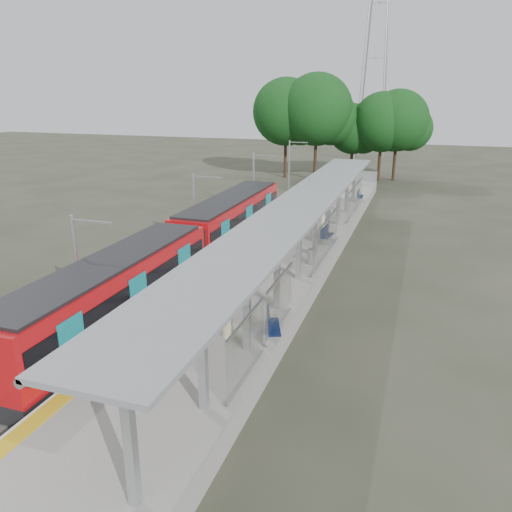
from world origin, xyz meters
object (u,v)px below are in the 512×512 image
(train, at_px, (184,249))
(info_pillar_near, at_px, (227,317))
(bench_far, at_px, (359,195))
(info_pillar_far, at_px, (322,223))
(bench_mid, at_px, (326,234))
(bench_near, at_px, (271,324))
(litter_bin, at_px, (311,257))

(train, xyz_separation_m, info_pillar_near, (5.41, -7.13, -0.20))
(bench_far, relative_size, info_pillar_near, 0.73)
(train, xyz_separation_m, bench_far, (6.95, 21.01, -0.54))
(bench_far, height_order, info_pillar_near, info_pillar_near)
(info_pillar_far, bearing_deg, info_pillar_near, -112.34)
(bench_mid, relative_size, info_pillar_far, 0.99)
(train, height_order, bench_far, train)
(train, distance_m, info_pillar_far, 11.07)
(train, relative_size, info_pillar_near, 14.07)
(train, distance_m, bench_near, 9.72)
(info_pillar_far, bearing_deg, bench_near, -106.31)
(bench_mid, bearing_deg, train, -125.92)
(bench_far, bearing_deg, info_pillar_far, -96.54)
(info_pillar_near, bearing_deg, bench_mid, 70.42)
(bench_near, relative_size, bench_far, 1.16)
(train, xyz_separation_m, bench_near, (7.10, -6.62, -0.48))
(bench_far, relative_size, info_pillar_far, 0.89)
(bench_mid, bearing_deg, litter_bin, -82.76)
(bench_mid, bearing_deg, bench_near, -81.22)
(info_pillar_far, bearing_deg, bench_mid, -92.47)
(bench_far, xyz_separation_m, info_pillar_far, (-1.07, -11.64, 0.18))
(bench_mid, relative_size, litter_bin, 1.78)
(bench_near, height_order, info_pillar_far, info_pillar_far)
(info_pillar_near, bearing_deg, train, 112.38)
(info_pillar_near, bearing_deg, bench_far, 72.07)
(bench_near, relative_size, litter_bin, 1.86)
(bench_mid, distance_m, litter_bin, 4.51)
(bench_far, distance_m, info_pillar_near, 28.19)
(info_pillar_near, height_order, info_pillar_far, info_pillar_near)
(train, distance_m, litter_bin, 7.19)
(bench_mid, xyz_separation_m, info_pillar_near, (-1.20, -14.30, 0.29))
(bench_near, height_order, bench_mid, bench_near)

